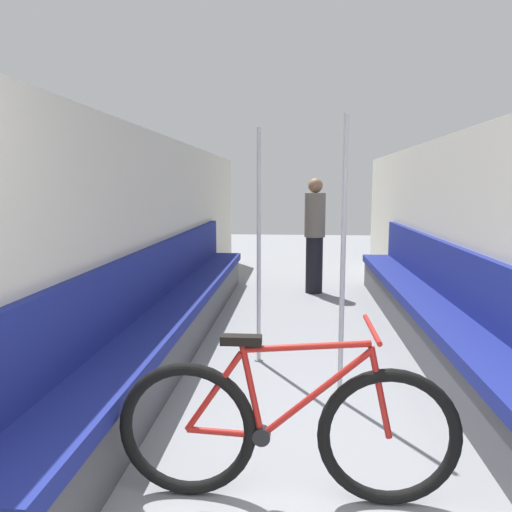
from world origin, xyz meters
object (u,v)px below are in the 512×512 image
Objects in this scene: bench_seat_row_left at (177,313)px; grab_pole_near at (259,251)px; passenger_standing at (315,234)px; grab_pole_far at (343,266)px; bench_seat_row_right at (435,318)px; bicycle at (286,430)px.

grab_pole_near reaches higher than bench_seat_row_left.
grab_pole_near is at bearing 59.62° from passenger_standing.
bench_seat_row_left is 1.99m from grab_pole_far.
bench_seat_row_right is (2.46, 0.00, 0.00)m from bench_seat_row_left.
bicycle is at bearing -81.74° from grab_pole_near.
bench_seat_row_right is 2.82m from passenger_standing.
grab_pole_near is 1.23× the size of passenger_standing.
grab_pole_far is at bearing -37.79° from bench_seat_row_left.
bench_seat_row_left is 3.13× the size of grab_pole_far.
grab_pole_far is 3.72m from passenger_standing.
bicycle is at bearing -107.06° from grab_pole_far.
bench_seat_row_left is 3.85× the size of passenger_standing.
bench_seat_row_left is at bearing 155.88° from grab_pole_near.
grab_pole_far is (-0.97, -1.15, 0.67)m from bench_seat_row_right.
passenger_standing is at bearing 61.11° from bench_seat_row_left.
bicycle is 0.83× the size of grab_pole_near.
bicycle is at bearing -119.72° from bench_seat_row_right.
bench_seat_row_left is 2.46m from bench_seat_row_right.
bicycle is 1.41m from grab_pole_far.
grab_pole_near is at bearing -167.19° from bench_seat_row_right.
grab_pole_near reaches higher than bench_seat_row_right.
bench_seat_row_left reaches higher than bicycle.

